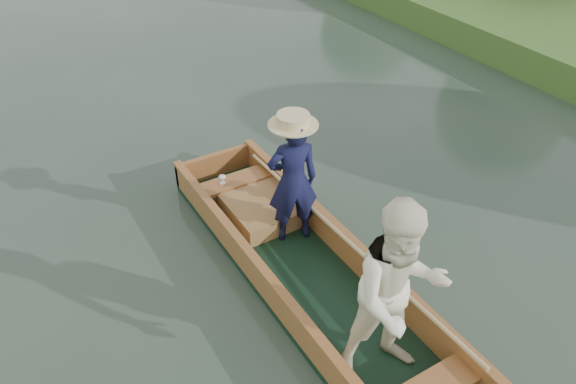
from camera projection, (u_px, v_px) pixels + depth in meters
ground at (318, 294)px, 5.87m from camera, size 120.00×120.00×0.00m
punt at (339, 263)px, 5.33m from camera, size 1.12×5.00×1.89m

